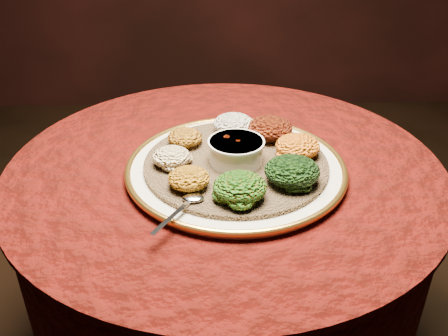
{
  "coord_description": "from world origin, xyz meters",
  "views": [
    {
      "loc": [
        -0.02,
        -0.95,
        1.29
      ],
      "look_at": [
        -0.0,
        -0.06,
        0.76
      ],
      "focal_mm": 40.0,
      "sensor_mm": 36.0,
      "label": 1
    }
  ],
  "objects": [
    {
      "name": "table",
      "position": [
        0.0,
        0.0,
        0.55
      ],
      "size": [
        0.96,
        0.96,
        0.73
      ],
      "color": "black",
      "rests_on": "ground"
    },
    {
      "name": "platter",
      "position": [
        0.02,
        -0.04,
        0.75
      ],
      "size": [
        0.51,
        0.51,
        0.02
      ],
      "rotation": [
        0.0,
        0.0,
        0.13
      ],
      "color": "beige",
      "rests_on": "table"
    },
    {
      "name": "injera",
      "position": [
        0.02,
        -0.04,
        0.76
      ],
      "size": [
        0.46,
        0.46,
        0.01
      ],
      "primitive_type": "cylinder",
      "rotation": [
        0.0,
        0.0,
        -0.19
      ],
      "color": "olive",
      "rests_on": "platter"
    },
    {
      "name": "stew_bowl",
      "position": [
        0.02,
        -0.04,
        0.79
      ],
      "size": [
        0.12,
        0.12,
        0.05
      ],
      "color": "silver",
      "rests_on": "injera"
    },
    {
      "name": "spoon",
      "position": [
        -0.07,
        -0.19,
        0.77
      ],
      "size": [
        0.09,
        0.13,
        0.01
      ],
      "rotation": [
        0.0,
        0.0,
        -2.12
      ],
      "color": "silver",
      "rests_on": "injera"
    },
    {
      "name": "portion_ayib",
      "position": [
        0.02,
        0.1,
        0.78
      ],
      "size": [
        0.09,
        0.09,
        0.05
      ],
      "primitive_type": "ellipsoid",
      "color": "beige",
      "rests_on": "injera"
    },
    {
      "name": "portion_kitfo",
      "position": [
        0.1,
        0.07,
        0.79
      ],
      "size": [
        0.1,
        0.1,
        0.05
      ],
      "primitive_type": "ellipsoid",
      "color": "black",
      "rests_on": "injera"
    },
    {
      "name": "portion_tikil",
      "position": [
        0.16,
        -0.02,
        0.78
      ],
      "size": [
        0.1,
        0.09,
        0.05
      ],
      "primitive_type": "ellipsoid",
      "color": "#B46F0F",
      "rests_on": "injera"
    },
    {
      "name": "portion_gomen",
      "position": [
        0.13,
        -0.12,
        0.79
      ],
      "size": [
        0.11,
        0.1,
        0.05
      ],
      "primitive_type": "ellipsoid",
      "color": "black",
      "rests_on": "injera"
    },
    {
      "name": "portion_mixveg",
      "position": [
        0.02,
        -0.17,
        0.79
      ],
      "size": [
        0.1,
        0.1,
        0.05
      ],
      "primitive_type": "ellipsoid",
      "color": "#A9440A",
      "rests_on": "injera"
    },
    {
      "name": "portion_kik",
      "position": [
        -0.07,
        -0.13,
        0.78
      ],
      "size": [
        0.08,
        0.08,
        0.04
      ],
      "primitive_type": "ellipsoid",
      "color": "#A85E0E",
      "rests_on": "injera"
    },
    {
      "name": "portion_timatim",
      "position": [
        -0.11,
        -0.05,
        0.78
      ],
      "size": [
        0.08,
        0.08,
        0.04
      ],
      "primitive_type": "ellipsoid",
      "color": "maroon",
      "rests_on": "injera"
    },
    {
      "name": "portion_shiro",
      "position": [
        -0.09,
        0.04,
        0.78
      ],
      "size": [
        0.08,
        0.07,
        0.04
      ],
      "primitive_type": "ellipsoid",
      "color": "#976512",
      "rests_on": "injera"
    }
  ]
}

